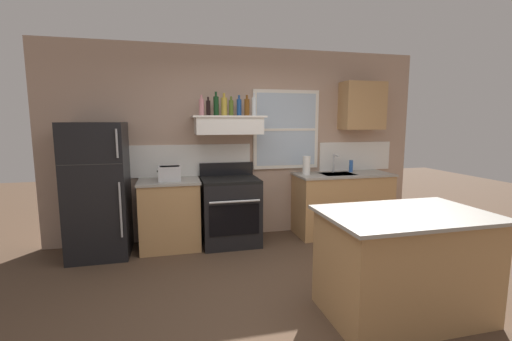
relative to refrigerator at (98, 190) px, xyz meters
name	(u,v)px	position (x,y,z in m)	size (l,w,h in m)	color
ground_plane	(294,312)	(1.90, -1.84, -0.83)	(16.00, 16.00, 0.00)	#4C3828
back_wall	(244,143)	(1.93, 0.39, 0.52)	(5.40, 0.11, 2.70)	tan
refrigerator	(98,190)	(0.00, 0.00, 0.00)	(0.70, 0.72, 1.66)	black
counter_left_of_stove	(170,214)	(0.85, 0.06, -0.37)	(0.79, 0.63, 0.91)	tan
toaster	(170,173)	(0.86, 0.00, 0.18)	(0.30, 0.20, 0.19)	silver
stove_range	(230,210)	(1.65, 0.02, -0.37)	(0.76, 0.69, 1.09)	black
range_hood_shelf	(228,125)	(1.65, 0.12, 0.79)	(0.96, 0.52, 0.24)	white
bottle_rose_pink	(202,107)	(1.30, 0.10, 1.03)	(0.07, 0.07, 0.27)	#C67F84
bottle_balsamic_dark	(208,108)	(1.38, 0.09, 1.02)	(0.06, 0.06, 0.24)	black
bottle_dark_green_wine	(216,106)	(1.49, 0.12, 1.05)	(0.07, 0.07, 0.31)	#143819
bottle_champagne_gold_foil	(224,106)	(1.60, 0.11, 1.04)	(0.08, 0.08, 0.30)	#B29333
bottle_olive_oil_square	(231,108)	(1.69, 0.11, 1.02)	(0.06, 0.06, 0.25)	#4C601E
bottle_blue_liqueur	(239,107)	(1.81, 0.15, 1.03)	(0.07, 0.07, 0.28)	#1E478C
bottle_amber_wine	(247,107)	(1.91, 0.10, 1.03)	(0.07, 0.07, 0.28)	brown
bottle_clear_tall	(254,106)	(2.00, 0.10, 1.04)	(0.06, 0.06, 0.31)	silver
counter_right_with_sink	(342,203)	(3.35, 0.06, -0.37)	(1.43, 0.63, 0.91)	tan
sink_faucet	(334,161)	(3.25, 0.16, 0.25)	(0.03, 0.17, 0.28)	silver
paper_towel_roll	(306,165)	(2.77, 0.06, 0.22)	(0.11, 0.11, 0.27)	white
dish_soap_bottle	(351,166)	(3.53, 0.16, 0.17)	(0.06, 0.06, 0.18)	blue
kitchen_island	(403,264)	(2.80, -2.09, -0.37)	(1.40, 0.90, 0.91)	tan
upper_cabinet_right	(362,106)	(3.70, 0.20, 1.07)	(0.64, 0.32, 0.70)	tan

